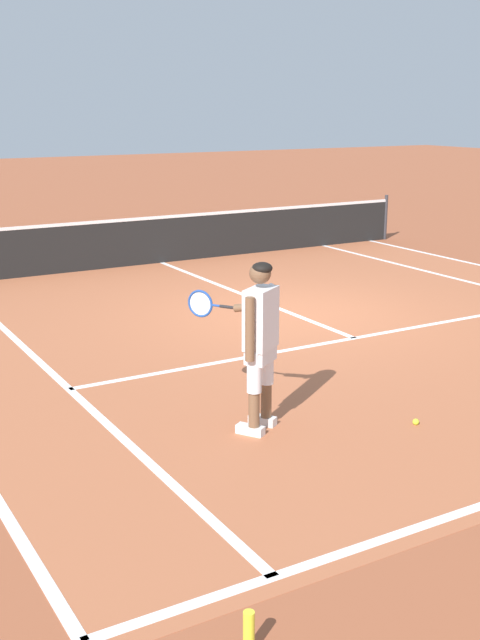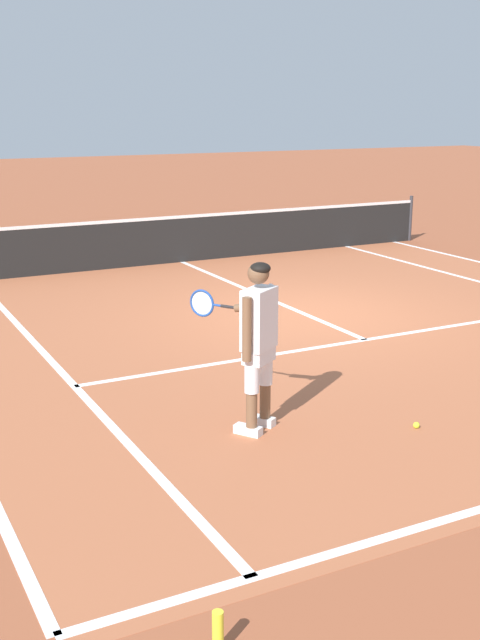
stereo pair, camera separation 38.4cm
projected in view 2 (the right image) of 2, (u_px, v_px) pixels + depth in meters
The scene contains 9 objects.
ground_plane at pixel (305, 314), 12.41m from camera, with size 80.00×80.00×0.00m, color #9E5133.
court_inner_surface at pixel (325, 323), 11.92m from camera, with size 10.98×11.15×0.00m, color #B2603D.
line_service at pixel (365, 340), 11.05m from camera, with size 8.23×0.10×0.01m, color white.
line_centre_service at pixel (256, 293), 13.79m from camera, with size 0.10×6.40×0.01m, color white.
line_singles_left at pixel (52, 362), 10.10m from camera, with size 0.10×10.75×0.01m, color white.
tennis_net at pixel (182, 238), 16.41m from camera, with size 11.96×0.08×1.07m.
tennis_player at pixel (257, 335), 7.74m from camera, with size 0.57×1.22×1.71m.
tennis_ball_near_feet at pixel (416, 425), 8.02m from camera, with size 0.07×0.07×0.07m, color #CCE02D.
water_bottle at pixel (218, 632), 4.71m from camera, with size 0.07×0.07×0.27m, color yellow.
Camera 2 is at (-6.41, -10.20, 3.15)m, focal length 44.74 mm.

